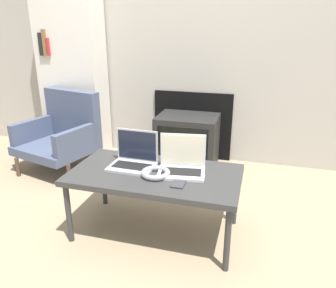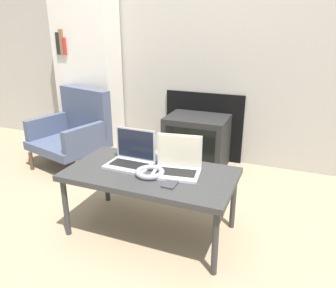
# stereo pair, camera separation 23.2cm
# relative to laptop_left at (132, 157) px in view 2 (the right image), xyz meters

# --- Properties ---
(ground_plane) EXTENTS (14.00, 14.00, 0.00)m
(ground_plane) POSITION_rel_laptop_left_xyz_m (0.17, -0.27, -0.49)
(ground_plane) COLOR #998466
(wall_back) EXTENTS (7.00, 0.08, 2.60)m
(wall_back) POSITION_rel_laptop_left_xyz_m (0.16, 1.38, 0.79)
(wall_back) COLOR #ADA89E
(wall_back) RESTS_ON ground_plane
(table) EXTENTS (1.08, 0.57, 0.44)m
(table) POSITION_rel_laptop_left_xyz_m (0.17, -0.06, -0.09)
(table) COLOR #333333
(table) RESTS_ON ground_plane
(laptop_left) EXTENTS (0.30, 0.22, 0.23)m
(laptop_left) POSITION_rel_laptop_left_xyz_m (0.00, 0.00, 0.00)
(laptop_left) COLOR #B2B2B7
(laptop_left) RESTS_ON table
(laptop_right) EXTENTS (0.32, 0.25, 0.23)m
(laptop_right) POSITION_rel_laptop_left_xyz_m (0.33, -0.00, 0.00)
(laptop_right) COLOR silver
(laptop_right) RESTS_ON table
(headphones) EXTENTS (0.18, 0.18, 0.04)m
(headphones) POSITION_rel_laptop_left_xyz_m (0.18, -0.11, -0.04)
(headphones) COLOR gray
(headphones) RESTS_ON table
(phone) EXTENTS (0.07, 0.14, 0.01)m
(phone) POSITION_rel_laptop_left_xyz_m (0.35, -0.17, -0.05)
(phone) COLOR #333338
(phone) RESTS_ON table
(tv) EXTENTS (0.58, 0.44, 0.50)m
(tv) POSITION_rel_laptop_left_xyz_m (0.12, 1.11, -0.24)
(tv) COLOR black
(tv) RESTS_ON ground_plane
(armchair) EXTENTS (0.76, 0.73, 0.73)m
(armchair) POSITION_rel_laptop_left_xyz_m (-1.03, 0.75, -0.14)
(armchair) COLOR #47516B
(armchair) RESTS_ON ground_plane
(bookshelf) EXTENTS (0.65, 0.32, 1.88)m
(bookshelf) POSITION_rel_laptop_left_xyz_m (-1.13, 1.18, 0.45)
(bookshelf) COLOR silver
(bookshelf) RESTS_ON ground_plane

